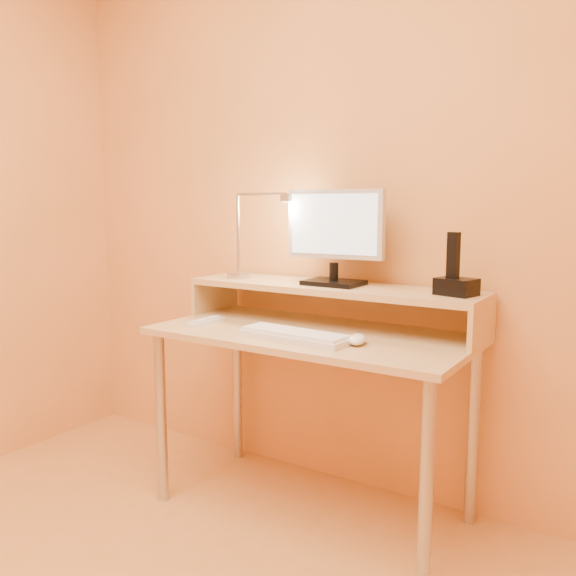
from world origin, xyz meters
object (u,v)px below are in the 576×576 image
Objects in this scene: mouse at (357,339)px; remote_control at (206,322)px; monitor_panel at (336,224)px; phone_dock at (456,287)px; keyboard at (294,337)px; lamp_base at (239,275)px.

mouse is 0.61× the size of remote_control.
remote_control is (-0.43, -0.27, -0.39)m from monitor_panel.
phone_dock reaches higher than remote_control.
remote_control is (-0.44, 0.04, -0.00)m from keyboard.
lamp_base is 0.93m from phone_dock.
monitor_panel reaches higher than keyboard.
monitor_panel is 0.95× the size of keyboard.
phone_dock is 0.40m from mouse.
monitor_panel is 3.70× the size of mouse.
mouse reaches higher than remote_control.
remote_control is at bearing -152.60° from monitor_panel.
monitor_panel is at bearing 34.23° from remote_control.
phone_dock reaches higher than mouse.
keyboard is (-0.48, -0.30, -0.18)m from phone_dock.
phone_dock is 1.22× the size of mouse.
remote_control is (0.01, -0.23, -0.16)m from lamp_base.
monitor_panel reaches higher than remote_control.
keyboard is 0.23m from mouse.
monitor_panel is 0.50m from lamp_base.
lamp_base is at bearing 152.28° from keyboard.
lamp_base is at bearing -179.58° from monitor_panel.
lamp_base is at bearing -163.72° from phone_dock.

